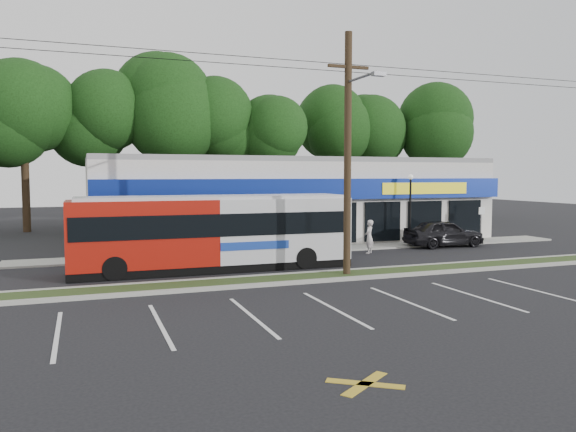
{
  "coord_description": "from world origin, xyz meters",
  "views": [
    {
      "loc": [
        -7.29,
        -19.85,
        4.24
      ],
      "look_at": [
        1.86,
        5.0,
        2.28
      ],
      "focal_mm": 35.0,
      "sensor_mm": 36.0,
      "label": 1
    }
  ],
  "objects_px": {
    "car_dark": "(444,233)",
    "pedestrian_b": "(333,241)",
    "pedestrian_a": "(369,237)",
    "lamp_post": "(410,201)",
    "utility_pole": "(345,146)",
    "metrobus": "(214,231)",
    "sign_post": "(481,218)"
  },
  "relations": [
    {
      "from": "car_dark",
      "to": "pedestrian_b",
      "type": "xyz_separation_m",
      "value": [
        -7.93,
        -1.74,
        0.04
      ]
    },
    {
      "from": "car_dark",
      "to": "pedestrian_a",
      "type": "distance_m",
      "value": 5.55
    },
    {
      "from": "lamp_post",
      "to": "utility_pole",
      "type": "bearing_deg",
      "value": -136.05
    },
    {
      "from": "pedestrian_a",
      "to": "car_dark",
      "type": "bearing_deg",
      "value": 147.19
    },
    {
      "from": "metrobus",
      "to": "pedestrian_a",
      "type": "distance_m",
      "value": 9.31
    },
    {
      "from": "lamp_post",
      "to": "pedestrian_a",
      "type": "bearing_deg",
      "value": -152.1
    },
    {
      "from": "sign_post",
      "to": "car_dark",
      "type": "relative_size",
      "value": 0.47
    },
    {
      "from": "metrobus",
      "to": "car_dark",
      "type": "bearing_deg",
      "value": 13.17
    },
    {
      "from": "utility_pole",
      "to": "pedestrian_b",
      "type": "distance_m",
      "value": 7.08
    },
    {
      "from": "sign_post",
      "to": "car_dark",
      "type": "xyz_separation_m",
      "value": [
        -3.37,
        -0.83,
        -0.75
      ]
    },
    {
      "from": "metrobus",
      "to": "pedestrian_b",
      "type": "height_order",
      "value": "metrobus"
    },
    {
      "from": "utility_pole",
      "to": "metrobus",
      "type": "xyz_separation_m",
      "value": [
        -4.65,
        3.57,
        -3.66
      ]
    },
    {
      "from": "utility_pole",
      "to": "pedestrian_b",
      "type": "height_order",
      "value": "utility_pole"
    },
    {
      "from": "sign_post",
      "to": "metrobus",
      "type": "bearing_deg",
      "value": -167.12
    },
    {
      "from": "metrobus",
      "to": "pedestrian_b",
      "type": "xyz_separation_m",
      "value": [
        6.52,
        1.5,
        -0.91
      ]
    },
    {
      "from": "utility_pole",
      "to": "sign_post",
      "type": "xyz_separation_m",
      "value": [
        13.17,
        7.65,
        -3.86
      ]
    },
    {
      "from": "lamp_post",
      "to": "pedestrian_b",
      "type": "relative_size",
      "value": 2.51
    },
    {
      "from": "pedestrian_a",
      "to": "lamp_post",
      "type": "bearing_deg",
      "value": 165.02
    },
    {
      "from": "car_dark",
      "to": "pedestrian_b",
      "type": "relative_size",
      "value": 2.79
    },
    {
      "from": "lamp_post",
      "to": "metrobus",
      "type": "bearing_deg",
      "value": -161.45
    },
    {
      "from": "utility_pole",
      "to": "pedestrian_b",
      "type": "xyz_separation_m",
      "value": [
        1.87,
        5.07,
        -4.57
      ]
    },
    {
      "from": "metrobus",
      "to": "pedestrian_b",
      "type": "bearing_deg",
      "value": 13.48
    },
    {
      "from": "utility_pole",
      "to": "lamp_post",
      "type": "relative_size",
      "value": 11.76
    },
    {
      "from": "utility_pole",
      "to": "lamp_post",
      "type": "xyz_separation_m",
      "value": [
        8.17,
        7.87,
        -2.74
      ]
    },
    {
      "from": "lamp_post",
      "to": "sign_post",
      "type": "relative_size",
      "value": 1.91
    },
    {
      "from": "lamp_post",
      "to": "pedestrian_b",
      "type": "bearing_deg",
      "value": -156.03
    },
    {
      "from": "utility_pole",
      "to": "sign_post",
      "type": "distance_m",
      "value": 15.71
    },
    {
      "from": "car_dark",
      "to": "sign_post",
      "type": "bearing_deg",
      "value": -74.51
    },
    {
      "from": "lamp_post",
      "to": "sign_post",
      "type": "xyz_separation_m",
      "value": [
        5.0,
        -0.23,
        -1.12
      ]
    },
    {
      "from": "lamp_post",
      "to": "metrobus",
      "type": "xyz_separation_m",
      "value": [
        -12.82,
        -4.3,
        -0.92
      ]
    },
    {
      "from": "pedestrian_a",
      "to": "pedestrian_b",
      "type": "height_order",
      "value": "pedestrian_a"
    },
    {
      "from": "sign_post",
      "to": "pedestrian_a",
      "type": "xyz_separation_m",
      "value": [
        -8.83,
        -1.8,
        -0.65
      ]
    }
  ]
}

